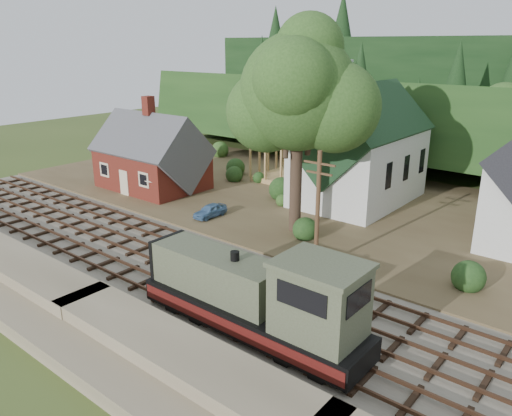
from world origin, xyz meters
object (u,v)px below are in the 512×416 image
Objects in this scene: car_blue at (210,211)px; patio_set at (156,178)px; locomotive at (259,299)px; car_green at (139,179)px.

car_blue is 1.30× the size of patio_set.
locomotive reaches higher than car_blue.
car_green is 1.55× the size of patio_set.
locomotive is 18.07m from car_blue.
car_green is at bearing 169.13° from car_blue.
car_blue is at bearing -122.73° from car_green.
patio_set is (-21.32, 11.42, 0.19)m from locomotive.
patio_set is (5.25, -2.09, 1.45)m from car_green.
locomotive reaches higher than patio_set.
patio_set reaches higher than car_blue.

